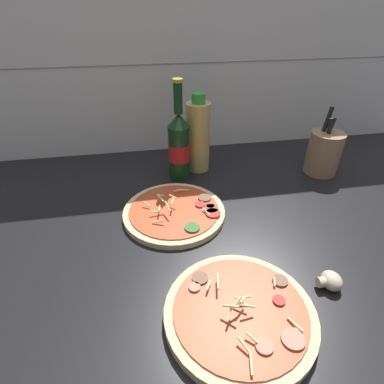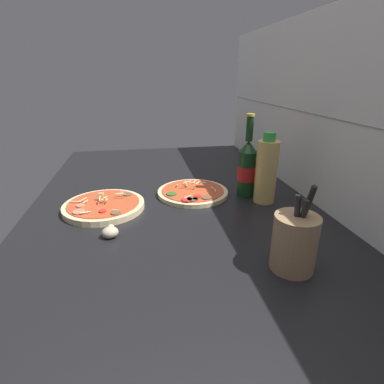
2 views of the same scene
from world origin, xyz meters
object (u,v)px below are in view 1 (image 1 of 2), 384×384
pizza_far (175,212)px  beer_bottle (179,146)px  pizza_near (240,313)px  oil_bottle (198,136)px  utensil_crock (324,152)px  mushroom_left (330,281)px

pizza_far → beer_bottle: bearing=78.2°
pizza_far → beer_bottle: (3.72, 17.82, 9.04)cm
pizza_near → pizza_far: 30.13cm
beer_bottle → oil_bottle: (6.08, 4.23, 0.58)cm
pizza_far → oil_bottle: 25.98cm
utensil_crock → mushroom_left: bearing=-117.1°
mushroom_left → utensil_crock: 44.79cm
pizza_far → oil_bottle: oil_bottle is taller
pizza_far → mushroom_left: pizza_far is taller
pizza_near → beer_bottle: size_ratio=0.90×
pizza_far → mushroom_left: (25.07, -26.01, 0.63)cm
pizza_far → utensil_crock: size_ratio=1.28×
pizza_far → beer_bottle: 20.32cm
beer_bottle → mushroom_left: beer_bottle is taller
mushroom_left → utensil_crock: utensil_crock is taller
pizza_near → utensil_crock: bearing=48.2°
pizza_near → utensil_crock: size_ratio=1.30×
pizza_near → oil_bottle: bearing=87.0°
beer_bottle → utensil_crock: 42.02cm
beer_bottle → mushroom_left: (21.35, -43.83, -8.41)cm
pizza_near → oil_bottle: 52.26cm
pizza_near → pizza_far: bearing=103.6°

